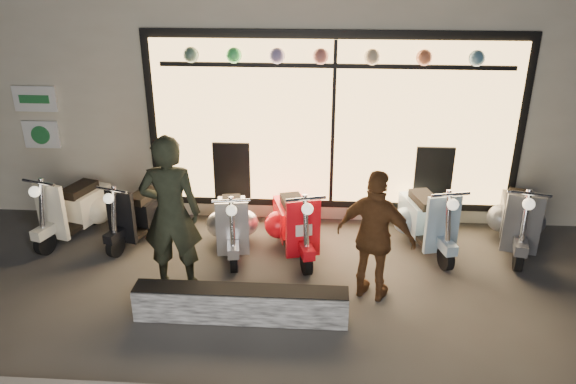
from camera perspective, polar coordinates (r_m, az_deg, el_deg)
name	(u,v)px	position (r m, az deg, el deg)	size (l,w,h in m)	color
ground	(266,288)	(7.10, -2.26, -9.69)	(40.00, 40.00, 0.00)	#383533
shop_building	(291,50)	(11.05, 0.32, 14.21)	(10.20, 6.23, 4.20)	beige
graffiti_barrier	(241,304)	(6.48, -4.80, -11.26)	(2.41, 0.28, 0.40)	black
scooter_silver	(232,221)	(7.88, -5.68, -2.99)	(0.57, 1.34, 0.95)	black
scooter_red	(294,221)	(7.81, 0.62, -2.98)	(0.70, 1.41, 1.00)	black
scooter_black	(143,211)	(8.42, -14.48, -1.92)	(0.69, 1.31, 0.94)	black
scooter_cream	(79,206)	(8.80, -20.46, -1.35)	(0.73, 1.42, 1.01)	black
scooter_blue	(425,217)	(8.15, 13.72, -2.49)	(0.69, 1.42, 1.01)	black
scooter_grey	(518,217)	(8.52, 22.31, -2.41)	(0.68, 1.45, 1.03)	black
man	(171,213)	(6.84, -11.81, -2.15)	(0.71, 0.47, 1.96)	black
woman	(375,237)	(6.61, 8.88, -4.51)	(0.95, 0.40, 1.62)	brown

